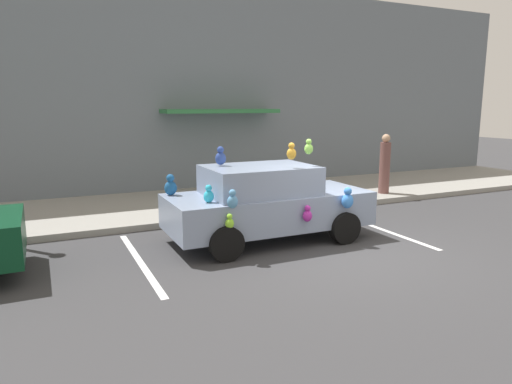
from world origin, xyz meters
TOP-DOWN VIEW (x-y plane):
  - ground_plane at (0.00, 0.00)m, footprint 60.00×60.00m
  - sidewalk at (0.00, 5.00)m, footprint 24.00×4.00m
  - storefront_building at (0.00, 7.14)m, footprint 24.00×1.25m
  - parking_stripe_front at (1.68, 1.00)m, footprint 0.12×3.60m
  - parking_stripe_rear at (-3.65, 1.00)m, footprint 0.12×3.60m
  - plush_covered_car at (-1.04, 1.25)m, footprint 4.10×2.03m
  - teddy_bear_on_sidewalk at (0.50, 3.99)m, footprint 0.36×0.30m
  - pedestrian_near_shopfront at (4.10, 3.71)m, footprint 0.31×0.31m

SIDE VIEW (x-z plane):
  - ground_plane at x=0.00m, z-range 0.00..0.00m
  - parking_stripe_front at x=1.68m, z-range 0.00..0.01m
  - parking_stripe_rear at x=-3.65m, z-range 0.00..0.01m
  - sidewalk at x=0.00m, z-range 0.00..0.15m
  - teddy_bear_on_sidewalk at x=0.50m, z-range 0.12..0.81m
  - plush_covered_car at x=-1.04m, z-range -0.25..1.84m
  - pedestrian_near_shopfront at x=4.10m, z-range 0.11..1.86m
  - storefront_building at x=0.00m, z-range -0.01..6.39m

